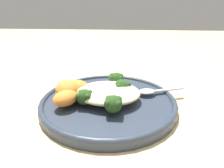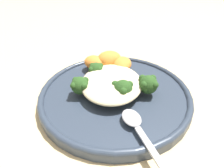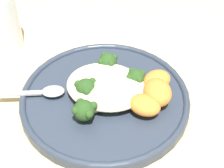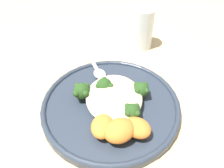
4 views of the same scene
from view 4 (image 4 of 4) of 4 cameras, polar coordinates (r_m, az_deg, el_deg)
ground_plane at (r=0.48m, az=-0.44°, el=-6.29°), size 4.00×4.00×0.00m
plate at (r=0.48m, az=-0.35°, el=-5.21°), size 0.30×0.30×0.02m
quinoa_mound at (r=0.46m, az=0.43°, el=-3.04°), size 0.14×0.12×0.03m
broccoli_stalk_0 at (r=0.43m, az=3.60°, el=-7.00°), size 0.05×0.09×0.03m
broccoli_stalk_1 at (r=0.47m, az=5.77°, el=-2.44°), size 0.07×0.10×0.03m
broccoli_stalk_2 at (r=0.47m, az=-2.03°, el=-1.88°), size 0.10×0.04×0.04m
broccoli_stalk_3 at (r=0.46m, az=-7.14°, el=-2.51°), size 0.07×0.09×0.04m
sweet_potato_chunk_0 at (r=0.41m, az=6.49°, el=-11.27°), size 0.06×0.07×0.03m
sweet_potato_chunk_1 at (r=0.40m, az=1.82°, el=-12.06°), size 0.07×0.07×0.04m
sweet_potato_chunk_2 at (r=0.41m, az=-2.63°, el=-10.97°), size 0.06×0.05×0.03m
spoon at (r=0.54m, az=-3.80°, el=3.43°), size 0.12×0.06×0.01m
water_glass at (r=0.65m, az=7.85°, el=14.17°), size 0.06×0.06×0.12m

